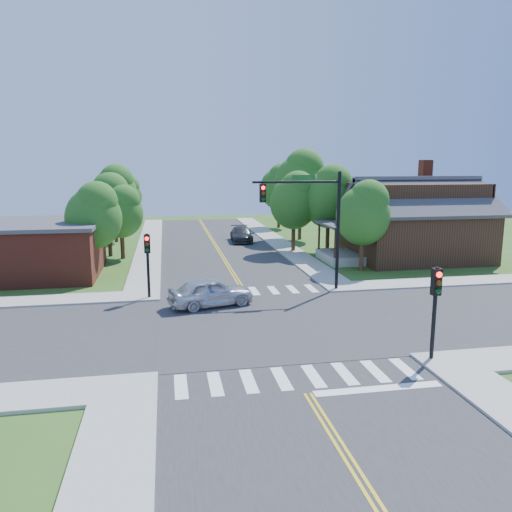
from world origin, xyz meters
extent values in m
plane|color=#30581B|center=(0.00, 0.00, 0.00)|extent=(100.00, 100.00, 0.00)
cube|color=#2D2D30|center=(0.00, 0.00, 0.02)|extent=(10.00, 90.00, 0.04)
cube|color=#2D2D30|center=(0.00, 0.00, 0.03)|extent=(90.00, 10.00, 0.04)
cube|color=#2D2D30|center=(0.00, 0.00, 0.00)|extent=(10.20, 10.20, 0.06)
cube|color=#9E9B93|center=(6.10, 25.00, 0.07)|extent=(2.20, 40.00, 0.14)
cube|color=#9E9B93|center=(-6.10, 25.00, 0.07)|extent=(2.20, 40.00, 0.14)
cube|color=white|center=(-4.20, 6.20, 0.05)|extent=(0.45, 2.00, 0.01)
cube|color=white|center=(-3.00, 6.20, 0.05)|extent=(0.45, 2.00, 0.01)
cube|color=white|center=(-1.80, 6.20, 0.05)|extent=(0.45, 2.00, 0.01)
cube|color=white|center=(-0.60, 6.20, 0.05)|extent=(0.45, 2.00, 0.01)
cube|color=white|center=(0.60, 6.20, 0.05)|extent=(0.45, 2.00, 0.01)
cube|color=white|center=(1.80, 6.20, 0.05)|extent=(0.45, 2.00, 0.01)
cube|color=white|center=(3.00, 6.20, 0.05)|extent=(0.45, 2.00, 0.01)
cube|color=white|center=(4.20, 6.20, 0.05)|extent=(0.45, 2.00, 0.01)
cube|color=white|center=(-4.20, -6.20, 0.05)|extent=(0.45, 2.00, 0.01)
cube|color=white|center=(-3.00, -6.20, 0.05)|extent=(0.45, 2.00, 0.01)
cube|color=white|center=(-1.80, -6.20, 0.05)|extent=(0.45, 2.00, 0.01)
cube|color=white|center=(-0.60, -6.20, 0.05)|extent=(0.45, 2.00, 0.01)
cube|color=white|center=(0.60, -6.20, 0.05)|extent=(0.45, 2.00, 0.01)
cube|color=white|center=(1.80, -6.20, 0.05)|extent=(0.45, 2.00, 0.01)
cube|color=white|center=(3.00, -6.20, 0.05)|extent=(0.45, 2.00, 0.01)
cube|color=white|center=(4.20, -6.20, 0.05)|extent=(0.45, 2.00, 0.01)
cube|color=gold|center=(-0.10, 26.25, 0.05)|extent=(0.10, 37.50, 0.01)
cube|color=gold|center=(0.10, 26.25, 0.05)|extent=(0.10, 37.50, 0.01)
cube|color=white|center=(2.50, -7.60, 0.00)|extent=(4.60, 0.45, 0.09)
cylinder|color=black|center=(5.60, 5.60, 3.60)|extent=(0.20, 0.20, 7.20)
cylinder|color=black|center=(3.00, 5.60, 6.60)|extent=(5.20, 0.14, 0.14)
cube|color=#19591E|center=(3.40, 5.55, 6.85)|extent=(1.40, 0.04, 0.30)
cube|color=black|center=(1.00, 5.60, 5.98)|extent=(0.34, 0.28, 1.05)
sphere|color=#FF0C0C|center=(1.00, 5.43, 6.29)|extent=(0.22, 0.22, 0.22)
sphere|color=#3F2605|center=(1.00, 5.43, 5.97)|extent=(0.22, 0.22, 0.22)
sphere|color=#05330F|center=(1.00, 5.43, 5.65)|extent=(0.22, 0.22, 0.22)
cylinder|color=black|center=(5.60, -5.60, 1.90)|extent=(0.16, 0.16, 3.80)
cube|color=black|center=(5.60, -5.60, 3.23)|extent=(0.34, 0.28, 1.05)
sphere|color=#FF0C0C|center=(5.60, -5.77, 3.54)|extent=(0.22, 0.22, 0.22)
sphere|color=#3F2605|center=(5.60, -5.77, 3.22)|extent=(0.22, 0.22, 0.22)
sphere|color=#05330F|center=(5.60, -5.77, 2.90)|extent=(0.22, 0.22, 0.22)
cylinder|color=black|center=(-5.60, 5.60, 1.90)|extent=(0.16, 0.16, 3.80)
cube|color=black|center=(-5.60, 5.60, 3.23)|extent=(0.34, 0.28, 1.05)
sphere|color=#FF0C0C|center=(-5.60, 5.43, 3.54)|extent=(0.22, 0.22, 0.22)
sphere|color=#3F2605|center=(-5.60, 5.43, 3.22)|extent=(0.22, 0.22, 0.22)
sphere|color=#05330F|center=(-5.60, 5.43, 2.90)|extent=(0.22, 0.22, 0.22)
cube|color=black|center=(15.20, 14.20, 2.00)|extent=(10.00, 8.00, 4.00)
cube|color=#9E9B93|center=(8.90, 14.20, 0.35)|extent=(2.60, 4.50, 0.70)
cylinder|color=black|center=(7.80, 12.20, 1.60)|extent=(0.18, 0.18, 2.50)
cylinder|color=black|center=(7.80, 16.20, 1.60)|extent=(0.18, 0.18, 2.50)
cube|color=#38383D|center=(8.90, 14.20, 2.95)|extent=(2.80, 4.80, 0.18)
cube|color=maroon|center=(17.70, 17.70, 3.55)|extent=(0.90, 0.90, 7.11)
cube|color=maroon|center=(-14.20, 13.20, 1.75)|extent=(10.00, 8.00, 3.50)
cube|color=#38383D|center=(-14.20, 13.20, 3.60)|extent=(10.40, 8.40, 0.25)
cylinder|color=#382314|center=(9.25, 10.68, 1.22)|extent=(0.34, 0.34, 2.44)
ellipsoid|color=#2B5E1B|center=(9.25, 10.68, 3.98)|extent=(3.85, 3.66, 4.24)
sphere|color=#2B5E1B|center=(9.55, 10.48, 5.14)|extent=(2.83, 2.83, 2.83)
cylinder|color=#382314|center=(9.16, 18.10, 1.41)|extent=(0.34, 0.34, 2.83)
ellipsoid|color=#2B5E1B|center=(9.16, 18.10, 4.61)|extent=(4.46, 4.24, 4.91)
sphere|color=#2B5E1B|center=(9.46, 17.90, 5.95)|extent=(3.27, 3.27, 3.27)
cylinder|color=#382314|center=(8.78, 25.79, 1.69)|extent=(0.34, 0.34, 3.38)
ellipsoid|color=#2B5E1B|center=(8.78, 25.79, 5.52)|extent=(5.34, 5.07, 5.87)
sphere|color=#2B5E1B|center=(9.08, 25.59, 7.12)|extent=(3.92, 3.92, 3.92)
cylinder|color=#382314|center=(8.75, 35.20, 1.41)|extent=(0.34, 0.34, 2.83)
ellipsoid|color=#2B5E1B|center=(8.75, 35.20, 4.61)|extent=(4.47, 4.24, 4.91)
sphere|color=#2B5E1B|center=(9.05, 35.00, 5.95)|extent=(3.27, 3.27, 3.27)
cylinder|color=#382314|center=(-9.38, 12.82, 1.21)|extent=(0.34, 0.34, 2.41)
ellipsoid|color=#2B5E1B|center=(-9.38, 12.82, 3.94)|extent=(3.81, 3.62, 4.19)
sphere|color=#2B5E1B|center=(-9.08, 12.62, 5.08)|extent=(2.80, 2.80, 2.80)
cylinder|color=#382314|center=(-9.15, 19.78, 1.29)|extent=(0.34, 0.34, 2.58)
ellipsoid|color=#2B5E1B|center=(-9.15, 19.78, 4.21)|extent=(4.08, 3.87, 4.49)
sphere|color=#2B5E1B|center=(-8.85, 19.58, 5.44)|extent=(2.99, 2.99, 2.99)
cylinder|color=#382314|center=(-9.35, 27.50, 1.41)|extent=(0.34, 0.34, 2.82)
ellipsoid|color=#2B5E1B|center=(-9.35, 27.50, 4.60)|extent=(4.46, 4.23, 4.90)
sphere|color=#2B5E1B|center=(-9.05, 27.30, 5.94)|extent=(3.27, 3.27, 3.27)
cylinder|color=#382314|center=(-9.00, 36.56, 1.19)|extent=(0.34, 0.34, 2.37)
ellipsoid|color=#2B5E1B|center=(-9.00, 36.56, 3.87)|extent=(3.74, 3.56, 4.12)
sphere|color=#2B5E1B|center=(-8.70, 36.36, 4.99)|extent=(2.74, 2.74, 2.74)
cylinder|color=#382314|center=(6.36, 19.02, 1.31)|extent=(0.34, 0.34, 2.62)
ellipsoid|color=#2B5E1B|center=(6.36, 19.02, 4.27)|extent=(4.13, 3.93, 4.54)
sphere|color=#2B5E1B|center=(6.66, 18.82, 5.51)|extent=(3.03, 3.03, 3.03)
cylinder|color=#382314|center=(-8.05, 18.54, 1.12)|extent=(0.34, 0.34, 2.23)
ellipsoid|color=#2B5E1B|center=(-8.05, 18.54, 3.64)|extent=(3.52, 3.35, 3.87)
sphere|color=#2B5E1B|center=(-7.75, 18.34, 4.70)|extent=(2.58, 2.58, 2.58)
imported|color=silver|center=(-2.26, 3.50, 0.78)|extent=(4.07, 5.46, 1.56)
imported|color=#2F3134|center=(2.73, 25.32, 0.70)|extent=(2.52, 5.06, 1.40)
camera|label=1|loc=(-4.53, -22.63, 7.74)|focal=35.00mm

